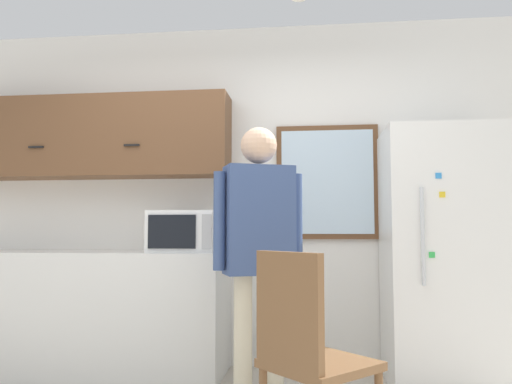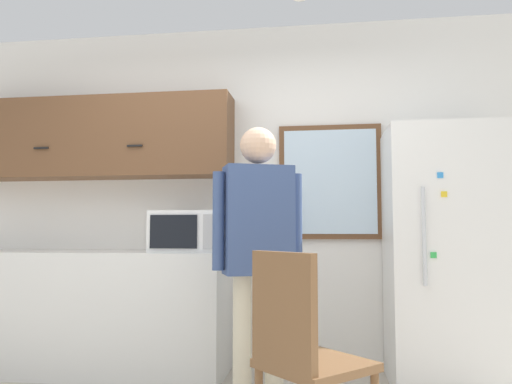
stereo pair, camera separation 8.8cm
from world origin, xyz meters
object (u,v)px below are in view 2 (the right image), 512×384
Objects in this scene: microwave at (187,232)px; person at (258,235)px; chair at (302,347)px; refrigerator at (449,256)px.

person reaches higher than microwave.
microwave is at bearing -8.87° from chair.
refrigerator is (1.23, 0.58, -0.14)m from person.
microwave is at bearing -179.13° from refrigerator.
refrigerator is at bearing 0.87° from microwave.
microwave is 0.50× the size of chair.
refrigerator is 1.84× the size of chair.
chair is (0.89, -1.20, -0.53)m from microwave.
microwave is 0.27× the size of refrigerator.
chair is (0.29, -0.64, -0.51)m from person.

